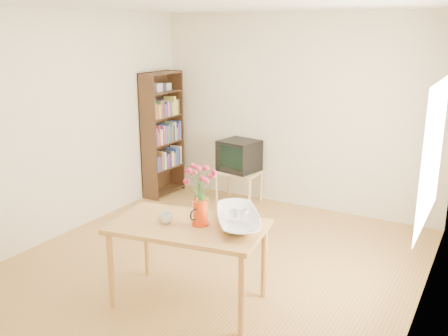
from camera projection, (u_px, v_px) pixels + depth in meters
The scene contains 11 objects.
room at pixel (212, 146), 4.81m from camera, with size 4.50×4.50×4.50m.
table at pixel (188, 234), 4.35m from camera, with size 1.43×0.95×0.75m.
tv_stand at pixel (239, 175), 7.05m from camera, with size 0.60×0.45×0.46m.
bookshelf at pixel (163, 138), 7.28m from camera, with size 0.28×0.70×1.80m.
pitcher at pixel (200, 214), 4.29m from camera, with size 0.15×0.22×0.22m.
flowers at pixel (200, 181), 4.21m from camera, with size 0.26×0.26×0.36m, color #BE2C4F, non-canonical shape.
mug at pixel (166, 218), 4.35m from camera, with size 0.12×0.12×0.09m, color white.
bowl at pixel (238, 196), 4.28m from camera, with size 0.54×0.54×0.51m, color white.
teacup_a at pixel (234, 201), 4.31m from camera, with size 0.07×0.07×0.06m, color white.
teacup_b at pixel (244, 201), 4.29m from camera, with size 0.07×0.07×0.07m, color white.
television at pixel (240, 155), 6.98m from camera, with size 0.57×0.54×0.43m.
Camera 1 is at (2.44, -4.02, 2.39)m, focal length 40.00 mm.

